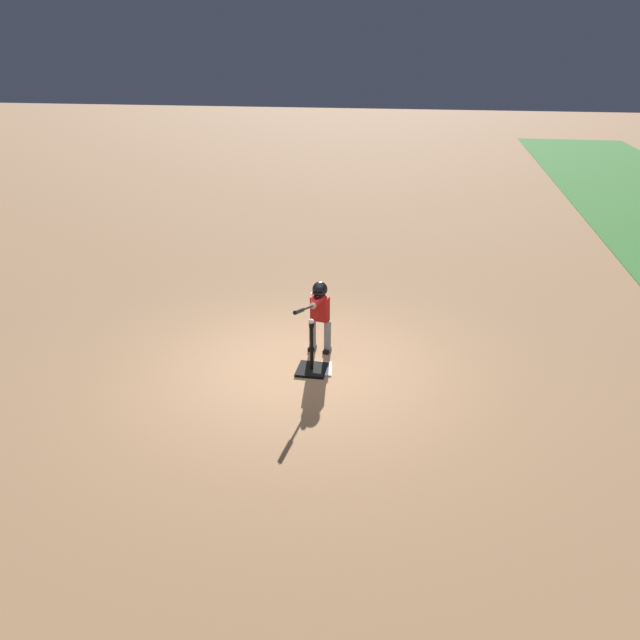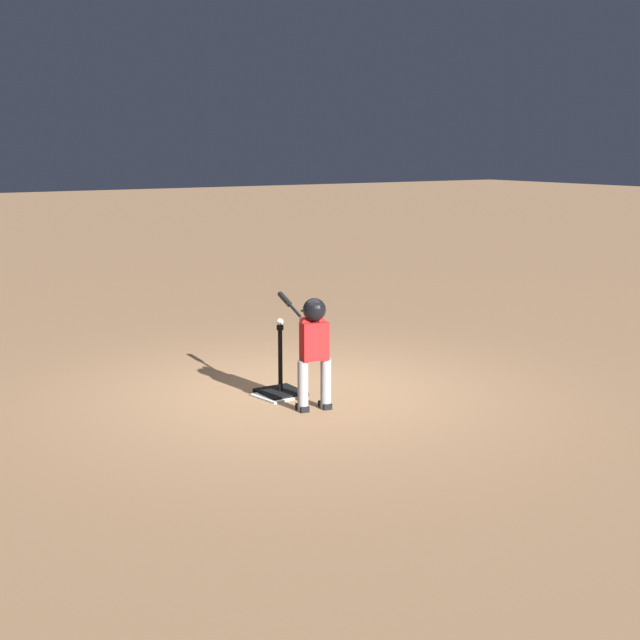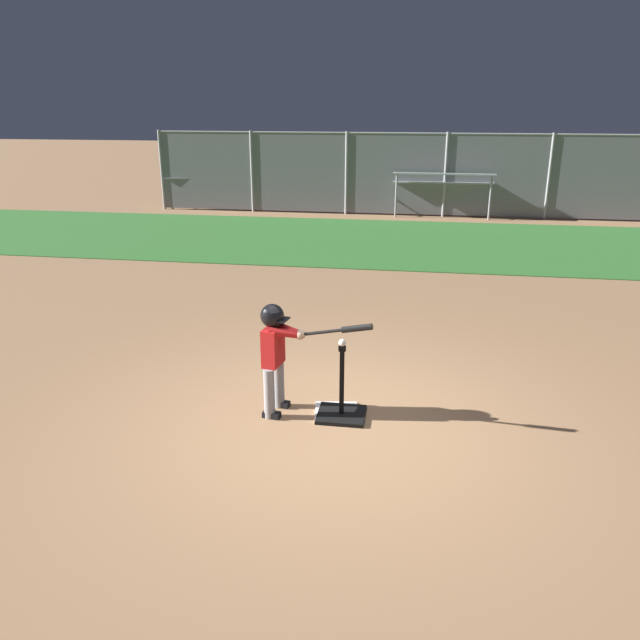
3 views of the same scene
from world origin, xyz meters
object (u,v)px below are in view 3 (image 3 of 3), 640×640
at_px(batting_tee, 341,408).
at_px(batter_child, 277,345).
at_px(bleachers_right_center, 235,190).
at_px(bleachers_left_center, 442,191).
at_px(baseball, 342,343).

bearing_deg(batting_tee, batter_child, -179.20).
height_order(bleachers_right_center, bleachers_left_center, bleachers_left_center).
relative_size(batter_child, bleachers_right_center, 0.30).
relative_size(batter_child, bleachers_left_center, 0.42).
xyz_separation_m(batting_tee, baseball, (-0.00, 0.00, 0.72)).
bearing_deg(baseball, bleachers_left_center, 84.18).
bearing_deg(bleachers_right_center, bleachers_left_center, -1.89).
bearing_deg(baseball, bleachers_right_center, 110.68).
xyz_separation_m(batting_tee, bleachers_left_center, (1.31, 12.90, 0.51)).
bearing_deg(bleachers_left_center, batter_child, -98.69).
height_order(batter_child, baseball, batter_child).
xyz_separation_m(bleachers_right_center, bleachers_left_center, (6.26, -0.21, 0.15)).
height_order(batter_child, bleachers_left_center, bleachers_left_center).
height_order(batting_tee, bleachers_right_center, bleachers_right_center).
distance_m(batter_child, bleachers_left_center, 13.06).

